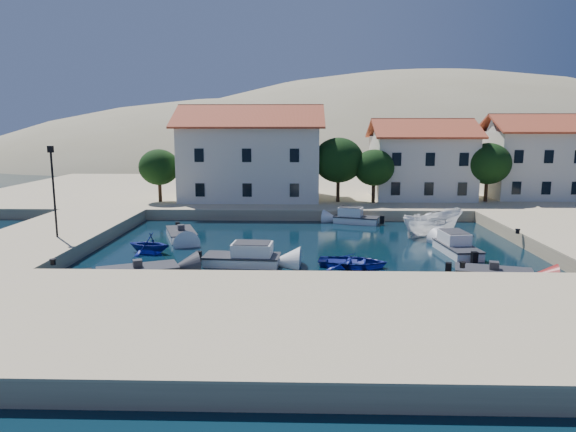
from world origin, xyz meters
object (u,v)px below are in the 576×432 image
at_px(building_left, 251,151).
at_px(rowboat_south, 353,267).
at_px(building_right, 531,155).
at_px(cabin_cruiser_south, 242,257).
at_px(cabin_cruiser_east, 457,247).
at_px(building_mid, 421,158).
at_px(lamppost, 53,183).
at_px(boat_east, 432,236).

distance_m(building_left, rowboat_south, 25.68).
bearing_deg(building_right, cabin_cruiser_south, -138.31).
distance_m(rowboat_south, cabin_cruiser_east, 8.14).
relative_size(building_right, rowboat_south, 2.25).
height_order(building_right, cabin_cruiser_south, building_right).
xyz_separation_m(building_mid, building_right, (12.00, 1.00, 0.25)).
distance_m(building_left, cabin_cruiser_south, 23.94).
height_order(building_mid, rowboat_south, building_mid).
height_order(building_left, cabin_cruiser_south, building_left).
height_order(building_left, building_mid, building_left).
bearing_deg(lamppost, building_right, 27.93).
bearing_deg(building_left, cabin_cruiser_east, -51.66).
relative_size(building_left, boat_east, 2.59).
xyz_separation_m(building_right, cabin_cruiser_south, (-28.36, -25.25, -5.00)).
relative_size(lamppost, cabin_cruiser_east, 1.32).
relative_size(building_left, lamppost, 2.36).
relative_size(building_mid, boat_east, 1.85).
distance_m(building_right, boat_east, 22.29).
bearing_deg(rowboat_south, cabin_cruiser_east, -55.55).
bearing_deg(rowboat_south, building_right, -30.60).
distance_m(building_left, building_mid, 18.04).
height_order(building_left, building_right, building_left).
bearing_deg(building_left, building_right, 3.81).
relative_size(cabin_cruiser_east, boat_east, 0.84).
height_order(lamppost, cabin_cruiser_east, lamppost).
bearing_deg(lamppost, cabin_cruiser_south, -13.91).
bearing_deg(building_right, cabin_cruiser_east, -122.62).
bearing_deg(boat_east, building_right, -69.19).
bearing_deg(boat_east, building_mid, -36.38).
distance_m(building_left, lamppost, 23.10).
height_order(lamppost, cabin_cruiser_south, lamppost).
bearing_deg(cabin_cruiser_east, boat_east, -3.79).
bearing_deg(boat_east, lamppost, 74.49).
bearing_deg(building_mid, boat_east, -98.75).
xyz_separation_m(rowboat_south, cabin_cruiser_east, (7.37, 3.42, 0.48)).
bearing_deg(cabin_cruiser_east, building_mid, -11.57).
xyz_separation_m(building_right, rowboat_south, (-21.50, -25.49, -5.47)).
xyz_separation_m(building_left, cabin_cruiser_east, (15.87, -20.07, -5.46)).
relative_size(rowboat_south, boat_east, 0.74).
relative_size(cabin_cruiser_south, cabin_cruiser_east, 1.02).
xyz_separation_m(cabin_cruiser_south, rowboat_south, (6.86, -0.24, -0.48)).
xyz_separation_m(building_mid, cabin_cruiser_south, (-16.36, -24.25, -4.75)).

